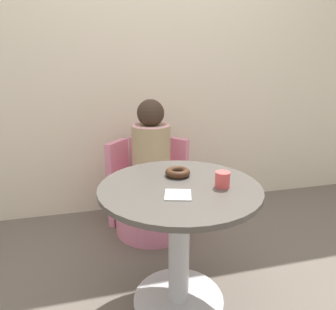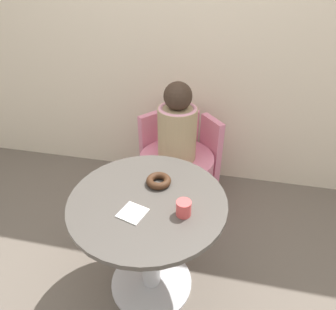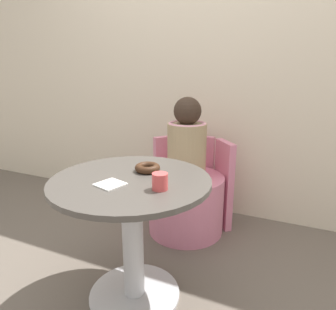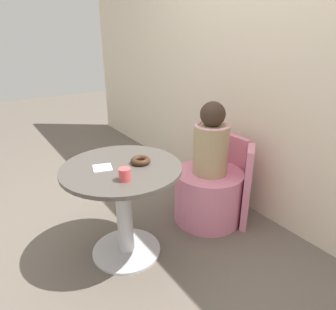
% 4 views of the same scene
% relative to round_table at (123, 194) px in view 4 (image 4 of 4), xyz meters
% --- Properties ---
extents(ground_plane, '(12.00, 12.00, 0.00)m').
position_rel_round_table_xyz_m(ground_plane, '(0.06, 0.05, -0.45)').
color(ground_plane, '#665B51').
extents(back_wall, '(6.00, 0.06, 2.40)m').
position_rel_round_table_xyz_m(back_wall, '(0.06, 1.18, 0.75)').
color(back_wall, beige).
rests_on(back_wall, ground_plane).
extents(round_table, '(0.76, 0.76, 0.65)m').
position_rel_round_table_xyz_m(round_table, '(0.00, 0.00, 0.00)').
color(round_table, silver).
rests_on(round_table, ground_plane).
extents(tub_chair, '(0.54, 0.54, 0.42)m').
position_rel_round_table_xyz_m(tub_chair, '(0.01, 0.73, -0.24)').
color(tub_chair, pink).
rests_on(tub_chair, ground_plane).
extents(booth_backrest, '(0.63, 0.23, 0.65)m').
position_rel_round_table_xyz_m(booth_backrest, '(0.01, 0.96, -0.13)').
color(booth_backrest, pink).
rests_on(booth_backrest, ground_plane).
extents(child_figure, '(0.27, 0.27, 0.55)m').
position_rel_round_table_xyz_m(child_figure, '(0.01, 0.73, 0.21)').
color(child_figure, tan).
rests_on(child_figure, tub_chair).
extents(donut, '(0.13, 0.13, 0.04)m').
position_rel_round_table_xyz_m(donut, '(0.02, 0.12, 0.22)').
color(donut, '#3D2314').
rests_on(donut, round_table).
extents(cup, '(0.07, 0.07, 0.07)m').
position_rel_round_table_xyz_m(cup, '(0.18, -0.07, 0.23)').
color(cup, '#DB4C4C').
rests_on(cup, round_table).
extents(paper_napkin, '(0.14, 0.14, 0.01)m').
position_rel_round_table_xyz_m(paper_napkin, '(-0.04, -0.11, 0.20)').
color(paper_napkin, white).
rests_on(paper_napkin, round_table).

